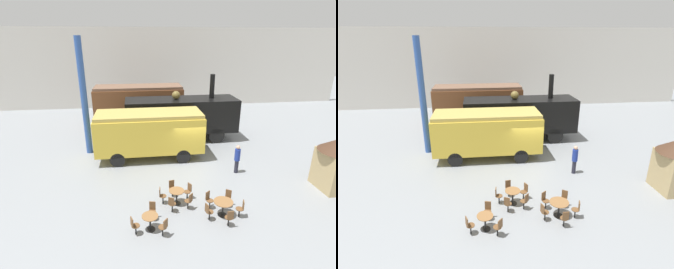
{
  "view_description": "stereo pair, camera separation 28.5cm",
  "coord_description": "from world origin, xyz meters",
  "views": [
    {
      "loc": [
        -3.64,
        -15.75,
        7.84
      ],
      "look_at": [
        -1.49,
        1.0,
        1.6
      ],
      "focal_mm": 28.0,
      "sensor_mm": 36.0,
      "label": 1
    },
    {
      "loc": [
        -3.36,
        -15.78,
        7.84
      ],
      "look_at": [
        -1.49,
        1.0,
        1.6
      ],
      "focal_mm": 28.0,
      "sensor_mm": 36.0,
      "label": 2
    }
  ],
  "objects": [
    {
      "name": "backdrop_wall",
      "position": [
        0.0,
        15.53,
        4.5
      ],
      "size": [
        44.0,
        0.15,
        9.0
      ],
      "color": "silver",
      "rests_on": "ground_plane"
    },
    {
      "name": "cafe_table_near",
      "position": [
        0.2,
        -5.9,
        0.6
      ],
      "size": [
        0.9,
        0.9,
        0.75
      ],
      "color": "black",
      "rests_on": "ground_plane"
    },
    {
      "name": "cafe_table_far",
      "position": [
        -1.8,
        -4.72,
        0.57
      ],
      "size": [
        0.76,
        0.76,
        0.76
      ],
      "color": "black",
      "rests_on": "ground_plane"
    },
    {
      "name": "passenger_coach_wooden",
      "position": [
        -3.3,
        8.45,
        2.26
      ],
      "size": [
        8.08,
        2.72,
        3.72
      ],
      "color": "brown",
      "rests_on": "ground_plane"
    },
    {
      "name": "cafe_chair_10",
      "position": [
        -1.92,
        -3.98,
        0.51
      ],
      "size": [
        0.36,
        0.37,
        0.87
      ],
      "rotation": [
        0.0,
        0.0,
        11.16
      ],
      "color": "black",
      "rests_on": "ground_plane"
    },
    {
      "name": "cafe_chair_4",
      "position": [
        0.99,
        -6.14,
        0.51
      ],
      "size": [
        0.39,
        0.37,
        0.87
      ],
      "rotation": [
        0.0,
        0.0,
        9.13
      ],
      "color": "black",
      "rests_on": "ground_plane"
    },
    {
      "name": "cafe_chair_7",
      "position": [
        -2.68,
        -6.95,
        0.51
      ],
      "size": [
        0.4,
        0.4,
        0.87
      ],
      "rotation": [
        0.0,
        0.0,
        8.7
      ],
      "color": "black",
      "rests_on": "ground_plane"
    },
    {
      "name": "steam_locomotive",
      "position": [
        -0.02,
        4.11,
        2.09
      ],
      "size": [
        8.76,
        2.63,
        5.23
      ],
      "color": "black",
      "rests_on": "ground_plane"
    },
    {
      "name": "support_pillar",
      "position": [
        -7.07,
        2.33,
        4.0
      ],
      "size": [
        0.44,
        0.44,
        8.0
      ],
      "color": "#2D519E",
      "rests_on": "ground_plane"
    },
    {
      "name": "cafe_chair_3",
      "position": [
        0.22,
        -6.73,
        0.51
      ],
      "size": [
        0.36,
        0.36,
        0.87
      ],
      "rotation": [
        0.0,
        0.0,
        7.88
      ],
      "color": "black",
      "rests_on": "ground_plane"
    },
    {
      "name": "cafe_chair_2",
      "position": [
        -0.57,
        -6.17,
        0.51
      ],
      "size": [
        0.39,
        0.37,
        0.87
      ],
      "rotation": [
        0.0,
        0.0,
        6.62
      ],
      "color": "black",
      "rests_on": "ground_plane"
    },
    {
      "name": "cafe_chair_11",
      "position": [
        -2.54,
        -4.61,
        0.51
      ],
      "size": [
        0.37,
        0.36,
        0.87
      ],
      "rotation": [
        0.0,
        0.0,
        12.42
      ],
      "color": "black",
      "rests_on": "ground_plane"
    },
    {
      "name": "cafe_chair_1",
      "position": [
        -0.29,
        -5.25,
        0.51
      ],
      "size": [
        0.4,
        0.4,
        0.87
      ],
      "rotation": [
        0.0,
        0.0,
        5.36
      ],
      "color": "black",
      "rests_on": "ground_plane"
    },
    {
      "name": "cafe_chair_12",
      "position": [
        -2.13,
        -5.4,
        0.51
      ],
      "size": [
        0.39,
        0.4,
        0.87
      ],
      "rotation": [
        0.0,
        0.0,
        13.67
      ],
      "color": "black",
      "rests_on": "ground_plane"
    },
    {
      "name": "cafe_table_mid",
      "position": [
        -3.23,
        -6.46,
        0.52
      ],
      "size": [
        0.71,
        0.71,
        0.72
      ],
      "color": "black",
      "rests_on": "ground_plane"
    },
    {
      "name": "ground_plane",
      "position": [
        0.0,
        0.0,
        0.0
      ],
      "size": [
        80.0,
        80.0,
        0.0
      ],
      "primitive_type": "plane",
      "color": "gray"
    },
    {
      "name": "passenger_coach_vintage",
      "position": [
        -2.78,
        1.02,
        1.9
      ],
      "size": [
        7.15,
        2.77,
        3.22
      ],
      "color": "gold",
      "rests_on": "ground_plane"
    },
    {
      "name": "cafe_chair_8",
      "position": [
        -1.26,
        -5.25,
        0.51
      ],
      "size": [
        0.4,
        0.4,
        0.87
      ],
      "rotation": [
        0.0,
        0.0,
        8.65
      ],
      "color": "black",
      "rests_on": "ground_plane"
    },
    {
      "name": "visitor_person",
      "position": [
        2.37,
        -1.97,
        0.99
      ],
      "size": [
        0.34,
        0.34,
        1.81
      ],
      "color": "#262633",
      "rests_on": "ground_plane"
    },
    {
      "name": "cafe_chair_5",
      "position": [
        -3.08,
        -5.75,
        0.51
      ],
      "size": [
        0.36,
        0.38,
        0.87
      ],
      "rotation": [
        0.0,
        0.0,
        4.51
      ],
      "color": "black",
      "rests_on": "ground_plane"
    },
    {
      "name": "cafe_chair_9",
      "position": [
        -1.13,
        -4.38,
        0.51
      ],
      "size": [
        0.4,
        0.39,
        0.87
      ],
      "rotation": [
        0.0,
        0.0,
        9.9
      ],
      "color": "black",
      "rests_on": "ground_plane"
    },
    {
      "name": "cafe_chair_0",
      "position": [
        0.67,
        -5.23,
        0.51
      ],
      "size": [
        0.4,
        0.4,
        0.87
      ],
      "rotation": [
        0.0,
        0.0,
        4.11
      ],
      "color": "black",
      "rests_on": "ground_plane"
    },
    {
      "name": "cafe_chair_6",
      "position": [
        -3.92,
        -6.7,
        0.51
      ],
      "size": [
        0.39,
        0.37,
        0.87
      ],
      "rotation": [
        0.0,
        0.0,
        6.61
      ],
      "color": "black",
      "rests_on": "ground_plane"
    }
  ]
}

